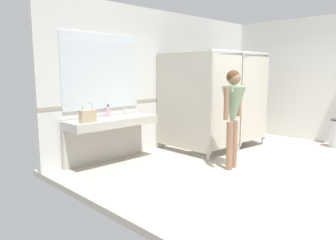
% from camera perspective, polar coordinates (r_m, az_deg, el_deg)
% --- Properties ---
extents(ground_plane, '(5.99, 5.67, 0.10)m').
position_cam_1_polar(ground_plane, '(5.90, 18.56, -8.60)').
color(ground_plane, '#B2A899').
extents(wall_back, '(5.99, 0.12, 2.89)m').
position_cam_1_polar(wall_back, '(7.18, 0.26, 7.03)').
color(wall_back, silver).
rests_on(wall_back, ground_plane).
extents(wall_back_tile_band, '(5.99, 0.01, 0.06)m').
position_cam_1_polar(wall_back_tile_band, '(7.16, 0.62, 3.85)').
color(wall_back_tile_band, '#9E937F').
rests_on(wall_back_tile_band, wall_back).
extents(vanity_counter, '(1.68, 0.55, 0.94)m').
position_cam_1_polar(vanity_counter, '(5.91, -10.27, -1.67)').
color(vanity_counter, '#B2ADA3').
rests_on(vanity_counter, ground_plane).
extents(mirror_panel, '(1.58, 0.02, 1.33)m').
position_cam_1_polar(mirror_panel, '(5.99, -11.64, 8.36)').
color(mirror_panel, silver).
rests_on(mirror_panel, wall_back).
extents(bathroom_stalls, '(2.05, 1.47, 2.04)m').
position_cam_1_polar(bathroom_stalls, '(6.97, 9.40, 3.75)').
color(bathroom_stalls, '#B2AD9E').
rests_on(bathroom_stalls, ground_plane).
extents(person_standing, '(0.58, 0.46, 1.67)m').
position_cam_1_polar(person_standing, '(5.49, 11.39, 2.25)').
color(person_standing, '#8C664C').
rests_on(person_standing, ground_plane).
extents(handbag, '(0.27, 0.11, 0.34)m').
position_cam_1_polar(handbag, '(5.38, -14.01, 0.78)').
color(handbag, tan).
rests_on(handbag, vanity_counter).
extents(soap_dispenser, '(0.07, 0.07, 0.23)m').
position_cam_1_polar(soap_dispenser, '(5.95, -10.51, 1.48)').
color(soap_dispenser, '#D899B2').
rests_on(soap_dispenser, vanity_counter).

